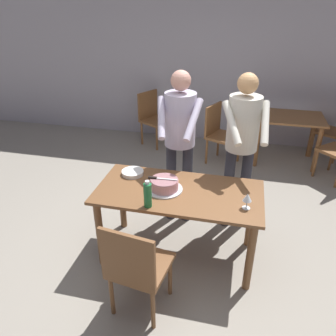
{
  "coord_description": "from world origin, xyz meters",
  "views": [
    {
      "loc": [
        0.5,
        -2.56,
        2.37
      ],
      "look_at": [
        -0.14,
        0.14,
        0.9
      ],
      "focal_mm": 35.51,
      "sensor_mm": 36.0,
      "label": 1
    }
  ],
  "objects_px": {
    "cake_knife": "(157,178)",
    "plate_stack": "(133,173)",
    "water_bottle": "(148,195)",
    "background_chair_1": "(153,116)",
    "person_cutting_cake": "(180,134)",
    "chair_near_side": "(136,266)",
    "cake_on_platter": "(164,185)",
    "wine_glass_near": "(247,198)",
    "background_table": "(288,126)",
    "main_dining_table": "(179,202)",
    "background_chair_3": "(220,132)",
    "person_standing_beside": "(242,138)"
  },
  "relations": [
    {
      "from": "wine_glass_near",
      "to": "water_bottle",
      "type": "relative_size",
      "value": 0.58
    },
    {
      "from": "cake_on_platter",
      "to": "background_chair_1",
      "type": "height_order",
      "value": "background_chair_1"
    },
    {
      "from": "main_dining_table",
      "to": "plate_stack",
      "type": "relative_size",
      "value": 6.97
    },
    {
      "from": "person_standing_beside",
      "to": "background_table",
      "type": "bearing_deg",
      "value": 70.12
    },
    {
      "from": "person_cutting_cake",
      "to": "background_table",
      "type": "bearing_deg",
      "value": 55.21
    },
    {
      "from": "cake_knife",
      "to": "cake_on_platter",
      "type": "bearing_deg",
      "value": 3.36
    },
    {
      "from": "cake_on_platter",
      "to": "cake_knife",
      "type": "distance_m",
      "value": 0.1
    },
    {
      "from": "cake_on_platter",
      "to": "wine_glass_near",
      "type": "relative_size",
      "value": 2.36
    },
    {
      "from": "wine_glass_near",
      "to": "person_cutting_cake",
      "type": "relative_size",
      "value": 0.08
    },
    {
      "from": "chair_near_side",
      "to": "background_chair_1",
      "type": "distance_m",
      "value": 3.53
    },
    {
      "from": "background_table",
      "to": "background_chair_3",
      "type": "bearing_deg",
      "value": -166.21
    },
    {
      "from": "person_standing_beside",
      "to": "background_chair_3",
      "type": "xyz_separation_m",
      "value": [
        -0.33,
        1.59,
        -0.58
      ]
    },
    {
      "from": "cake_on_platter",
      "to": "cake_knife",
      "type": "bearing_deg",
      "value": -176.64
    },
    {
      "from": "chair_near_side",
      "to": "background_table",
      "type": "distance_m",
      "value": 3.49
    },
    {
      "from": "main_dining_table",
      "to": "person_cutting_cake",
      "type": "distance_m",
      "value": 0.75
    },
    {
      "from": "cake_on_platter",
      "to": "person_cutting_cake",
      "type": "relative_size",
      "value": 0.2
    },
    {
      "from": "wine_glass_near",
      "to": "chair_near_side",
      "type": "bearing_deg",
      "value": -142.38
    },
    {
      "from": "cake_knife",
      "to": "water_bottle",
      "type": "distance_m",
      "value": 0.29
    },
    {
      "from": "cake_on_platter",
      "to": "person_cutting_cake",
      "type": "distance_m",
      "value": 0.66
    },
    {
      "from": "cake_knife",
      "to": "person_standing_beside",
      "type": "bearing_deg",
      "value": 41.18
    },
    {
      "from": "wine_glass_near",
      "to": "chair_near_side",
      "type": "distance_m",
      "value": 1.06
    },
    {
      "from": "cake_on_platter",
      "to": "water_bottle",
      "type": "height_order",
      "value": "water_bottle"
    },
    {
      "from": "main_dining_table",
      "to": "plate_stack",
      "type": "bearing_deg",
      "value": 158.75
    },
    {
      "from": "cake_on_platter",
      "to": "background_table",
      "type": "xyz_separation_m",
      "value": [
        1.32,
        2.47,
        -0.22
      ]
    },
    {
      "from": "cake_on_platter",
      "to": "chair_near_side",
      "type": "xyz_separation_m",
      "value": [
        -0.04,
        -0.74,
        -0.31
      ]
    },
    {
      "from": "person_standing_beside",
      "to": "background_table",
      "type": "height_order",
      "value": "person_standing_beside"
    },
    {
      "from": "background_table",
      "to": "water_bottle",
      "type": "bearing_deg",
      "value": -116.7
    },
    {
      "from": "cake_knife",
      "to": "plate_stack",
      "type": "height_order",
      "value": "cake_knife"
    },
    {
      "from": "person_cutting_cake",
      "to": "wine_glass_near",
      "type": "bearing_deg",
      "value": -45.17
    },
    {
      "from": "chair_near_side",
      "to": "background_chair_3",
      "type": "bearing_deg",
      "value": 82.95
    },
    {
      "from": "person_standing_beside",
      "to": "background_chair_1",
      "type": "relative_size",
      "value": 1.91
    },
    {
      "from": "cake_on_platter",
      "to": "background_chair_3",
      "type": "distance_m",
      "value": 2.27
    },
    {
      "from": "main_dining_table",
      "to": "cake_on_platter",
      "type": "distance_m",
      "value": 0.22
    },
    {
      "from": "background_table",
      "to": "background_chair_1",
      "type": "height_order",
      "value": "background_chair_1"
    },
    {
      "from": "chair_near_side",
      "to": "background_chair_1",
      "type": "relative_size",
      "value": 1.0
    },
    {
      "from": "chair_near_side",
      "to": "cake_knife",
      "type": "bearing_deg",
      "value": 92.14
    },
    {
      "from": "background_chair_1",
      "to": "plate_stack",
      "type": "bearing_deg",
      "value": -79.11
    },
    {
      "from": "cake_on_platter",
      "to": "background_table",
      "type": "distance_m",
      "value": 2.81
    },
    {
      "from": "person_cutting_cake",
      "to": "person_standing_beside",
      "type": "relative_size",
      "value": 1.0
    },
    {
      "from": "cake_on_platter",
      "to": "person_cutting_cake",
      "type": "height_order",
      "value": "person_cutting_cake"
    },
    {
      "from": "water_bottle",
      "to": "background_chair_1",
      "type": "distance_m",
      "value": 3.11
    },
    {
      "from": "plate_stack",
      "to": "background_chair_3",
      "type": "xyz_separation_m",
      "value": [
        0.7,
        2.01,
        -0.28
      ]
    },
    {
      "from": "cake_on_platter",
      "to": "chair_near_side",
      "type": "bearing_deg",
      "value": -93.41
    },
    {
      "from": "wine_glass_near",
      "to": "background_table",
      "type": "distance_m",
      "value": 2.68
    },
    {
      "from": "person_cutting_cake",
      "to": "chair_near_side",
      "type": "distance_m",
      "value": 1.46
    },
    {
      "from": "wine_glass_near",
      "to": "chair_near_side",
      "type": "height_order",
      "value": "chair_near_side"
    },
    {
      "from": "background_table",
      "to": "chair_near_side",
      "type": "bearing_deg",
      "value": -113.0
    },
    {
      "from": "cake_on_platter",
      "to": "background_table",
      "type": "relative_size",
      "value": 0.34
    },
    {
      "from": "water_bottle",
      "to": "background_table",
      "type": "relative_size",
      "value": 0.25
    },
    {
      "from": "background_table",
      "to": "background_chair_1",
      "type": "distance_m",
      "value": 2.19
    }
  ]
}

